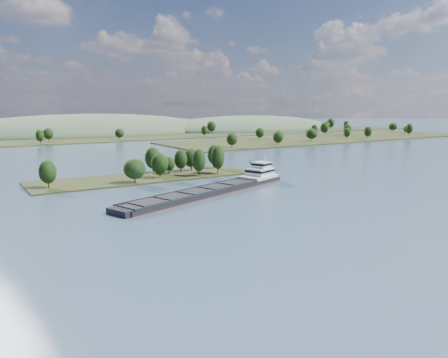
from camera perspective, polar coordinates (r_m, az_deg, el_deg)
ground at (r=145.69m, az=-1.30°, el=-3.25°), size 1800.00×1800.00×0.00m
tree_island at (r=199.41m, az=-8.52°, el=1.37°), size 100.00×31.26×14.44m
right_bank at (r=429.47m, az=13.25°, el=5.28°), size 320.00×90.00×14.39m
back_shoreline at (r=411.64m, az=-20.37°, el=4.70°), size 900.00×60.00×15.47m
hill_east at (r=578.29m, az=3.18°, el=6.51°), size 260.00×140.00×36.00m
hill_west at (r=520.29m, az=-17.27°, el=5.73°), size 320.00×160.00×44.00m
cargo_barge at (r=165.92m, az=-0.66°, el=-1.13°), size 82.82×37.15×11.40m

